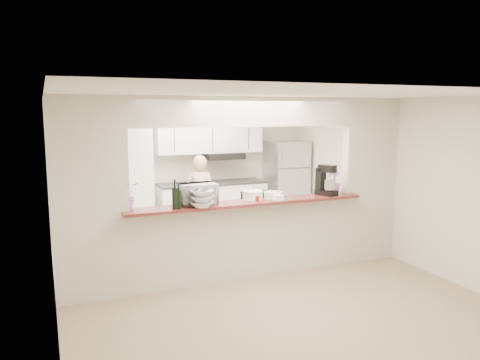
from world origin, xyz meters
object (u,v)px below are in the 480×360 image
refrigerator (286,182)px  toaster_oven (197,194)px  person (200,196)px  stand_mixer (326,181)px

refrigerator → toaster_oven: size_ratio=3.43×
person → refrigerator: bearing=-135.4°
refrigerator → stand_mixer: bearing=-106.7°
refrigerator → toaster_oven: refrigerator is taller
toaster_oven → person: (0.78, 2.25, -0.47)m
stand_mixer → person: size_ratio=0.30×
refrigerator → stand_mixer: refrigerator is taller
toaster_oven → stand_mixer: stand_mixer is taller
toaster_oven → stand_mixer: size_ratio=1.11×
stand_mixer → person: bearing=116.6°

